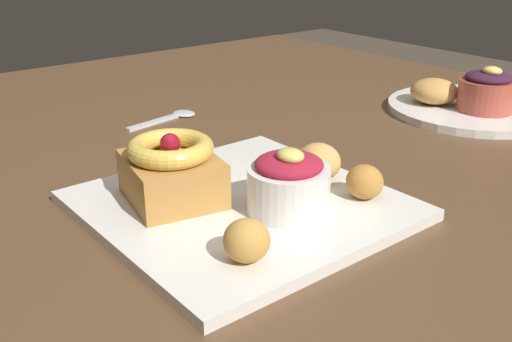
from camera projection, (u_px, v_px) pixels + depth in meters
The scene contains 11 objects.
dining_table at pixel (327, 203), 0.83m from camera, with size 1.46×1.07×0.73m.
front_plate at pixel (241, 206), 0.62m from camera, with size 0.29×0.29×0.01m, color white.
cake_slice at pixel (172, 170), 0.61m from camera, with size 0.11×0.11×0.07m.
berry_ramekin at pixel (289, 184), 0.58m from camera, with size 0.08×0.08×0.07m.
fritter_front at pixel (319, 162), 0.66m from camera, with size 0.05×0.05×0.04m, color tan.
fritter_middle at pixel (365, 182), 0.62m from camera, with size 0.04×0.04×0.04m, color #BC7F38.
fritter_back at pixel (247, 240), 0.50m from camera, with size 0.04×0.04×0.04m, color gold.
back_plate at pixel (473, 108), 0.95m from camera, with size 0.27×0.27×0.01m, color white.
back_ramekin at pixel (487, 91), 0.91m from camera, with size 0.09×0.09×0.07m.
back_pastry at pixel (434, 91), 0.95m from camera, with size 0.08×0.08×0.04m, color #C68E47.
spoon at pixel (171, 117), 0.92m from camera, with size 0.04×0.13×0.00m.
Camera 1 is at (0.52, -0.55, 1.01)m, focal length 41.67 mm.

